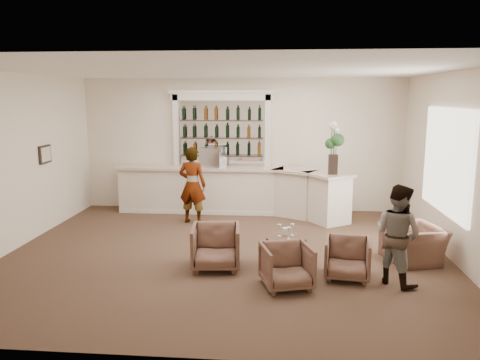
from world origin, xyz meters
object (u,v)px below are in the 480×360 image
(sommelier, at_px, (192,185))
(armchair_center, at_px, (287,266))
(cocktail_table, at_px, (286,251))
(armchair_left, at_px, (216,247))
(armchair_far, at_px, (413,243))
(armchair_right, at_px, (347,258))
(espresso_machine, at_px, (213,157))
(guest, at_px, (398,235))
(bar_counter, at_px, (234,191))
(flower_vase, at_px, (334,145))

(sommelier, distance_m, armchair_center, 4.11)
(cocktail_table, relative_size, armchair_left, 0.85)
(armchair_left, bearing_deg, armchair_far, 5.08)
(armchair_far, bearing_deg, sommelier, -132.30)
(armchair_right, bearing_deg, espresso_machine, 131.51)
(guest, bearing_deg, cocktail_table, 27.12)
(sommelier, bearing_deg, armchair_left, 119.25)
(armchair_right, bearing_deg, armchair_left, -179.10)
(armchair_left, xyz_separation_m, armchair_center, (1.18, -0.70, -0.04))
(armchair_right, relative_size, espresso_machine, 1.31)
(bar_counter, relative_size, armchair_far, 5.88)
(armchair_left, bearing_deg, flower_vase, 47.57)
(bar_counter, distance_m, flower_vase, 2.70)
(armchair_center, height_order, armchair_right, armchair_center)
(armchair_far, bearing_deg, armchair_center, -74.53)
(cocktail_table, xyz_separation_m, armchair_far, (2.22, 0.42, 0.07))
(cocktail_table, relative_size, guest, 0.44)
(bar_counter, bearing_deg, guest, -54.60)
(armchair_far, relative_size, espresso_machine, 1.78)
(flower_vase, bearing_deg, armchair_far, -63.24)
(sommelier, xyz_separation_m, armchair_right, (3.06, -3.05, -0.55))
(armchair_right, xyz_separation_m, armchair_far, (1.26, 0.91, -0.01))
(armchair_left, xyz_separation_m, armchair_right, (2.14, -0.26, -0.04))
(guest, bearing_deg, bar_counter, -6.59)
(cocktail_table, relative_size, sommelier, 0.40)
(sommelier, height_order, armchair_right, sommelier)
(cocktail_table, relative_size, armchair_center, 0.95)
(cocktail_table, distance_m, espresso_machine, 4.15)
(armchair_center, height_order, espresso_machine, espresso_machine)
(armchair_center, relative_size, flower_vase, 0.63)
(cocktail_table, distance_m, sommelier, 3.36)
(guest, bearing_deg, espresso_machine, -2.75)
(armchair_right, bearing_deg, flower_vase, 96.22)
(espresso_machine, bearing_deg, flower_vase, -0.35)
(sommelier, distance_m, espresso_machine, 1.19)
(cocktail_table, height_order, sommelier, sommelier)
(flower_vase, bearing_deg, sommelier, -176.35)
(sommelier, relative_size, armchair_center, 2.39)
(armchair_center, xyz_separation_m, espresso_machine, (-1.77, 4.53, 1.05))
(armchair_center, bearing_deg, guest, -5.86)
(flower_vase, bearing_deg, espresso_machine, 163.64)
(bar_counter, xyz_separation_m, cocktail_table, (1.26, -3.49, -0.32))
(armchair_far, distance_m, flower_vase, 3.01)
(bar_counter, xyz_separation_m, armchair_center, (1.25, -4.43, -0.24))
(armchair_far, bearing_deg, cocktail_table, -95.34)
(cocktail_table, xyz_separation_m, sommelier, (-2.10, 2.56, 0.62))
(armchair_right, bearing_deg, armchair_far, 43.57)
(cocktail_table, xyz_separation_m, espresso_machine, (-1.77, 3.58, 1.13))
(armchair_left, height_order, armchair_far, armchair_left)
(guest, distance_m, flower_vase, 3.60)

